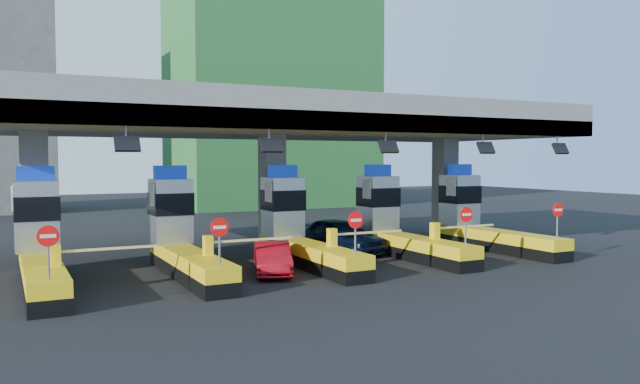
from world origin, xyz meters
name	(u,v)px	position (x,y,z in m)	size (l,w,h in m)	color
ground	(300,264)	(0.00, 0.00, 0.00)	(120.00, 120.00, 0.00)	black
toll_canopy	(273,122)	(0.00, 2.87, 6.13)	(28.00, 12.09, 7.00)	slate
toll_lane_far_left	(39,245)	(-10.00, 0.28, 1.40)	(4.43, 8.00, 4.16)	black
toll_lane_left	(180,237)	(-5.00, 0.28, 1.40)	(4.43, 8.00, 4.16)	black
toll_lane_center	(297,230)	(0.00, 0.28, 1.40)	(4.43, 8.00, 4.16)	black
toll_lane_right	(395,225)	(5.00, 0.28, 1.40)	(4.43, 8.00, 4.16)	black
toll_lane_far_right	(479,220)	(10.00, 0.28, 1.40)	(4.43, 8.00, 4.16)	black
bg_building_scaffold	(270,59)	(12.00, 32.00, 14.00)	(18.00, 12.00, 28.00)	#1E5926
van	(340,236)	(2.91, 1.74, 0.83)	(1.96, 4.88, 1.66)	black
red_car	(272,258)	(-1.95, -1.66, 0.62)	(1.31, 3.74, 1.23)	maroon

